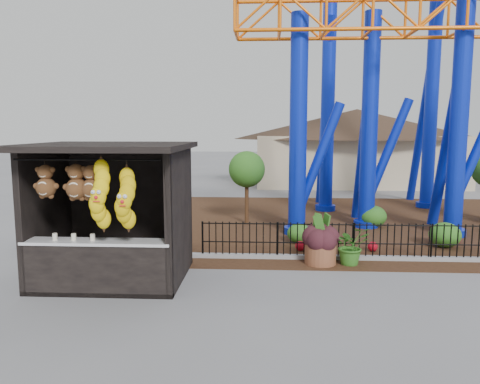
# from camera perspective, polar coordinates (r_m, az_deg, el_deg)

# --- Properties ---
(ground) EXTENTS (120.00, 120.00, 0.00)m
(ground) POSITION_cam_1_polar(r_m,az_deg,el_deg) (9.77, 0.20, -12.93)
(ground) COLOR slate
(ground) RESTS_ON ground
(mulch_bed) EXTENTS (18.00, 12.00, 0.02)m
(mulch_bed) POSITION_cam_1_polar(r_m,az_deg,el_deg) (17.82, 14.54, -3.61)
(mulch_bed) COLOR #331E11
(mulch_bed) RESTS_ON ground
(curb) EXTENTS (18.00, 0.18, 0.12)m
(curb) POSITION_cam_1_polar(r_m,az_deg,el_deg) (13.08, 18.87, -7.69)
(curb) COLOR gray
(curb) RESTS_ON ground
(prize_booth) EXTENTS (3.50, 3.40, 3.12)m
(prize_booth) POSITION_cam_1_polar(r_m,az_deg,el_deg) (10.79, -15.63, -2.82)
(prize_booth) COLOR black
(prize_booth) RESTS_ON ground
(picket_fence) EXTENTS (12.20, 0.06, 1.00)m
(picket_fence) POSITION_cam_1_polar(r_m,az_deg,el_deg) (13.24, 22.72, -5.72)
(picket_fence) COLOR black
(picket_fence) RESTS_ON ground
(roller_coaster) EXTENTS (11.00, 6.37, 10.82)m
(roller_coaster) POSITION_cam_1_polar(r_m,az_deg,el_deg) (18.21, 18.71, 16.84)
(roller_coaster) COLOR #0B23C0
(roller_coaster) RESTS_ON ground
(terracotta_planter) EXTENTS (1.05, 1.05, 0.58)m
(terracotta_planter) POSITION_cam_1_polar(r_m,az_deg,el_deg) (12.21, 9.77, -7.34)
(terracotta_planter) COLOR brown
(terracotta_planter) RESTS_ON ground
(planter_foliage) EXTENTS (0.70, 0.70, 0.64)m
(planter_foliage) POSITION_cam_1_polar(r_m,az_deg,el_deg) (12.07, 9.83, -4.54)
(planter_foliage) COLOR black
(planter_foliage) RESTS_ON terracotta_planter
(potted_plant) EXTENTS (1.11, 1.04, 1.00)m
(potted_plant) POSITION_cam_1_polar(r_m,az_deg,el_deg) (12.28, 13.36, -6.34)
(potted_plant) COLOR #275017
(potted_plant) RESTS_ON ground
(landscaping) EXTENTS (7.86, 4.12, 0.76)m
(landscaping) POSITION_cam_1_polar(r_m,az_deg,el_deg) (15.78, 19.60, -4.04)
(landscaping) COLOR #2A5E1B
(landscaping) RESTS_ON mulch_bed
(pavilion) EXTENTS (15.00, 15.00, 4.80)m
(pavilion) POSITION_cam_1_polar(r_m,az_deg,el_deg) (29.65, 13.99, 6.82)
(pavilion) COLOR #BFAD8C
(pavilion) RESTS_ON ground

